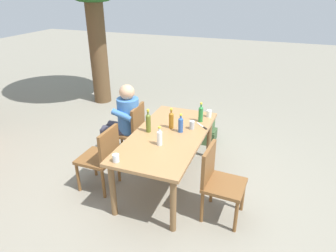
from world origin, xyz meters
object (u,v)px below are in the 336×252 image
at_px(person_in_white_shirt, 124,118).
at_px(cup_steel, 192,125).
at_px(chair_far_right, 131,129).
at_px(backpack_by_far_side, 208,132).
at_px(bottle_blue, 181,124).
at_px(table_knife, 203,126).
at_px(bottle_green, 201,113).
at_px(cup_glass, 116,158).
at_px(backpack_by_near_side, 209,131).
at_px(bottle_olive, 148,122).
at_px(cup_white, 209,114).
at_px(bottle_amber, 171,120).
at_px(bottle_clear, 160,137).
at_px(dining_table, 168,140).
at_px(chair_near_left, 218,179).
at_px(chair_far_left, 102,155).

height_order(person_in_white_shirt, cup_steel, person_in_white_shirt).
xyz_separation_m(chair_far_right, backpack_by_far_side, (0.91, -0.99, -0.30)).
relative_size(bottle_blue, table_knife, 1.33).
xyz_separation_m(bottle_green, cup_glass, (-1.33, 0.59, -0.08)).
xyz_separation_m(chair_far_right, person_in_white_shirt, (-0.00, 0.11, 0.17)).
distance_m(cup_glass, backpack_by_near_side, 2.28).
height_order(bottle_olive, backpack_by_far_side, bottle_olive).
relative_size(bottle_olive, cup_white, 3.08).
bearing_deg(backpack_by_far_side, bottle_amber, 166.46).
bearing_deg(cup_white, bottle_clear, 160.82).
bearing_deg(backpack_by_far_side, cup_glass, 165.55).
xyz_separation_m(dining_table, bottle_olive, (-0.01, 0.27, 0.22)).
bearing_deg(cup_glass, bottle_olive, -2.66).
bearing_deg(bottle_blue, backpack_by_far_side, -5.61).
bearing_deg(chair_far_right, bottle_green, -83.09).
distance_m(bottle_green, bottle_amber, 0.46).
relative_size(person_in_white_shirt, bottle_blue, 4.69).
bearing_deg(table_knife, bottle_amber, 115.27).
xyz_separation_m(bottle_olive, cup_glass, (-0.79, 0.04, -0.09)).
bearing_deg(chair_near_left, bottle_clear, 81.13).
distance_m(chair_far_left, cup_white, 1.61).
relative_size(cup_white, backpack_by_near_side, 0.25).
height_order(bottle_blue, bottle_amber, bottle_amber).
bearing_deg(table_knife, person_in_white_shirt, 88.68).
bearing_deg(backpack_by_near_side, bottle_clear, 171.39).
xyz_separation_m(dining_table, chair_far_right, (0.41, 0.74, -0.15)).
distance_m(person_in_white_shirt, bottle_green, 1.16).
relative_size(dining_table, bottle_olive, 5.76).
bearing_deg(chair_near_left, bottle_green, 26.22).
distance_m(dining_table, cup_white, 0.82).
bearing_deg(cup_glass, person_in_white_shirt, 24.64).
bearing_deg(backpack_by_near_side, cup_steel, 179.28).
bearing_deg(cup_glass, chair_near_left, -69.30).
height_order(person_in_white_shirt, bottle_green, person_in_white_shirt).
xyz_separation_m(dining_table, backpack_by_near_side, (1.34, -0.25, -0.45)).
xyz_separation_m(person_in_white_shirt, bottle_olive, (-0.42, -0.59, 0.20)).
xyz_separation_m(cup_glass, cup_white, (1.53, -0.66, 0.01)).
xyz_separation_m(cup_glass, backpack_by_near_side, (2.14, -0.55, -0.57)).
bearing_deg(chair_far_right, bottle_clear, -132.86).
bearing_deg(cup_glass, backpack_by_near_side, -14.49).
relative_size(chair_far_right, chair_near_left, 1.00).
xyz_separation_m(chair_far_right, bottle_olive, (-0.42, -0.48, 0.37)).
relative_size(bottle_clear, bottle_olive, 0.77).
distance_m(bottle_olive, backpack_by_far_side, 1.58).
relative_size(dining_table, table_knife, 9.56).
bearing_deg(bottle_amber, chair_far_left, 130.10).
relative_size(person_in_white_shirt, backpack_by_far_side, 3.08).
bearing_deg(cup_glass, cup_steel, -26.95).
distance_m(cup_white, backpack_by_near_side, 0.85).
height_order(chair_far_right, person_in_white_shirt, person_in_white_shirt).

